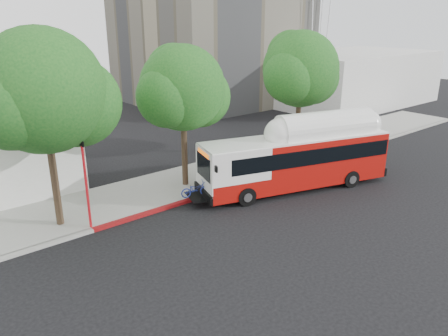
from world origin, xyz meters
name	(u,v)px	position (x,y,z in m)	size (l,w,h in m)	color
ground	(264,214)	(0.00, 0.00, 0.00)	(120.00, 120.00, 0.00)	black
sidewalk	(194,179)	(0.00, 6.50, 0.07)	(60.00, 5.00, 0.15)	gray
curb_strip	(219,191)	(0.00, 3.90, 0.07)	(60.00, 0.30, 0.15)	gray
red_curb_segment	(177,204)	(-3.00, 3.90, 0.08)	(10.00, 0.32, 0.16)	maroon
street_tree_left	(53,95)	(-8.53, 5.56, 6.60)	(6.67, 5.80, 9.74)	#2D2116
street_tree_mid	(188,91)	(-0.59, 6.06, 5.91)	(5.75, 5.00, 8.62)	#2D2116
street_tree_right	(304,72)	(9.44, 5.86, 6.26)	(6.21, 5.40, 9.18)	#2D2116
horizon_block	(351,78)	(30.00, 16.00, 3.00)	(20.00, 12.00, 6.00)	silver
transit_bus	(297,161)	(4.06, 1.43, 1.75)	(12.77, 5.78, 3.75)	#A3100B
signal_pole	(86,186)	(-7.97, 4.16, 2.36)	(0.13, 0.43, 4.59)	red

